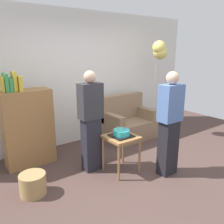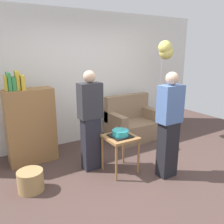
# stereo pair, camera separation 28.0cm
# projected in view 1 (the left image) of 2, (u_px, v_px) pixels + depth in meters

# --- Properties ---
(ground_plane) EXTENTS (8.00, 8.00, 0.00)m
(ground_plane) POSITION_uv_depth(u_px,v_px,m) (144.00, 178.00, 3.66)
(ground_plane) COLOR #4C3833
(wall_back) EXTENTS (6.00, 0.10, 2.70)m
(wall_back) POSITION_uv_depth(u_px,v_px,m) (78.00, 78.00, 4.91)
(wall_back) COLOR silver
(wall_back) RESTS_ON ground_plane
(couch) EXTENTS (1.10, 0.70, 0.96)m
(couch) POSITION_uv_depth(u_px,v_px,m) (128.00, 123.00, 5.25)
(couch) COLOR #8C7054
(couch) RESTS_ON ground_plane
(bookshelf) EXTENTS (0.80, 0.36, 1.60)m
(bookshelf) POSITION_uv_depth(u_px,v_px,m) (28.00, 127.00, 3.96)
(bookshelf) COLOR olive
(bookshelf) RESTS_ON ground_plane
(side_table) EXTENTS (0.48, 0.48, 0.61)m
(side_table) POSITION_uv_depth(u_px,v_px,m) (121.00, 142.00, 3.75)
(side_table) COLOR olive
(side_table) RESTS_ON ground_plane
(birthday_cake) EXTENTS (0.32, 0.32, 0.17)m
(birthday_cake) POSITION_uv_depth(u_px,v_px,m) (121.00, 133.00, 3.71)
(birthday_cake) COLOR black
(birthday_cake) RESTS_ON side_table
(person_blowing_candles) EXTENTS (0.36, 0.22, 1.63)m
(person_blowing_candles) POSITION_uv_depth(u_px,v_px,m) (91.00, 121.00, 3.74)
(person_blowing_candles) COLOR #23232D
(person_blowing_candles) RESTS_ON ground_plane
(person_holding_cake) EXTENTS (0.36, 0.22, 1.63)m
(person_holding_cake) POSITION_uv_depth(u_px,v_px,m) (169.00, 124.00, 3.61)
(person_holding_cake) COLOR black
(person_holding_cake) RESTS_ON ground_plane
(wicker_basket) EXTENTS (0.36, 0.36, 0.30)m
(wicker_basket) POSITION_uv_depth(u_px,v_px,m) (33.00, 184.00, 3.23)
(wicker_basket) COLOR #A88451
(wicker_basket) RESTS_ON ground_plane
(handbag) EXTENTS (0.28, 0.14, 0.20)m
(handbag) POSITION_uv_depth(u_px,v_px,m) (166.00, 143.00, 4.75)
(handbag) COLOR #473328
(handbag) RESTS_ON ground_plane
(balloon_bunch) EXTENTS (0.35, 0.31, 2.12)m
(balloon_bunch) POSITION_uv_depth(u_px,v_px,m) (160.00, 50.00, 5.03)
(balloon_bunch) COLOR silver
(balloon_bunch) RESTS_ON ground_plane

